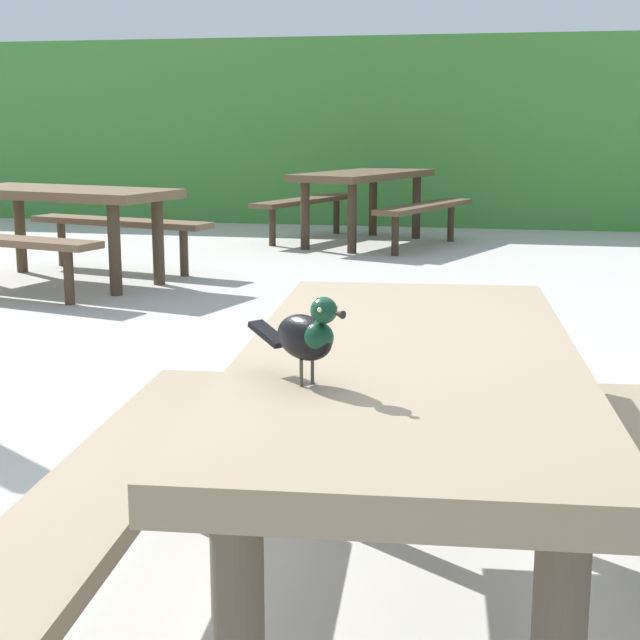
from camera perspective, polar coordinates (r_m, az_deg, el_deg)
ground_plane at (r=2.76m, az=1.36°, el=-15.29°), size 60.00×60.00×0.00m
hedge_wall at (r=12.21m, az=9.87°, el=10.88°), size 28.00×1.33×2.23m
picnic_table_foreground at (r=2.28m, az=5.26°, el=-6.17°), size 1.82×1.86×0.74m
bird_grackle at (r=1.88m, az=-0.73°, el=-0.87°), size 0.24×0.20×0.18m
picnic_table_mid_left at (r=7.79m, az=-14.97°, el=6.18°), size 2.08×2.06×0.74m
picnic_table_mid_right at (r=10.00m, az=2.58°, el=7.70°), size 2.16×2.18×0.74m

